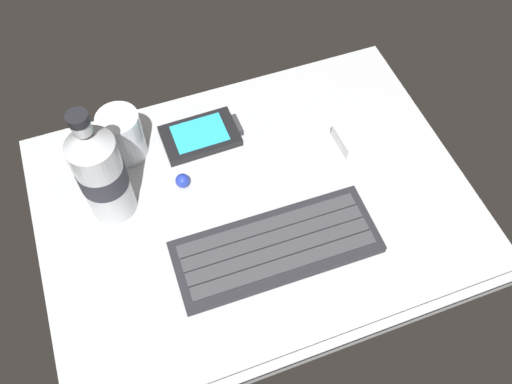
{
  "coord_description": "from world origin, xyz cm",
  "views": [
    {
      "loc": [
        -14.37,
        -39.39,
        69.6
      ],
      "look_at": [
        0.0,
        0.0,
        3.0
      ],
      "focal_mm": 38.05,
      "sensor_mm": 36.0,
      "label": 1
    }
  ],
  "objects": [
    {
      "name": "trackball_mouse",
      "position": [
        -9.35,
        6.85,
        1.1
      ],
      "size": [
        2.2,
        2.2,
        2.2
      ],
      "primitive_type": "sphere",
      "color": "#2338B2",
      "rests_on": "ground_plane"
    },
    {
      "name": "handheld_device",
      "position": [
        -4.16,
        14.46,
        0.73
      ],
      "size": [
        12.9,
        7.82,
        1.5
      ],
      "color": "black",
      "rests_on": "ground_plane"
    },
    {
      "name": "ground_plane",
      "position": [
        0.0,
        -0.23,
        -0.99
      ],
      "size": [
        64.0,
        48.0,
        2.8
      ],
      "color": "#B7BABC"
    },
    {
      "name": "water_bottle",
      "position": [
        -19.97,
        6.67,
        9.01
      ],
      "size": [
        6.73,
        6.73,
        20.8
      ],
      "color": "silver",
      "rests_on": "ground_plane"
    },
    {
      "name": "keyboard",
      "position": [
        -0.38,
        -8.28,
        0.81
      ],
      "size": [
        29.16,
        11.42,
        1.7
      ],
      "color": "#232328",
      "rests_on": "ground_plane"
    },
    {
      "name": "charger_block",
      "position": [
        19.44,
        5.33,
        1.2
      ],
      "size": [
        7.19,
        5.84,
        2.4
      ],
      "primitive_type": "cube",
      "rotation": [
        0.0,
        0.0,
        0.03
      ],
      "color": "white",
      "rests_on": "ground_plane"
    },
    {
      "name": "juice_cup",
      "position": [
        -15.96,
        15.86,
        3.91
      ],
      "size": [
        6.4,
        6.4,
        8.5
      ],
      "color": "silver",
      "rests_on": "ground_plane"
    }
  ]
}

